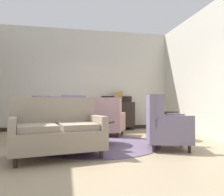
{
  "coord_description": "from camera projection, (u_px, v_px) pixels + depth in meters",
  "views": [
    {
      "loc": [
        -0.63,
        -4.45,
        0.88
      ],
      "look_at": [
        0.39,
        0.49,
        1.0
      ],
      "focal_mm": 35.67,
      "sensor_mm": 36.0,
      "label": 1
    }
  ],
  "objects": [
    {
      "name": "wall_right",
      "position": [
        201.0,
        73.0,
        6.0
      ],
      "size": [
        0.08,
        4.32,
        3.38
      ],
      "primitive_type": "cube",
      "color": "beige",
      "rests_on": "ground"
    },
    {
      "name": "ground",
      "position": [
        98.0,
        147.0,
        4.47
      ],
      "size": [
        8.63,
        8.63,
        0.0
      ],
      "primitive_type": "plane",
      "color": "#9E896B"
    },
    {
      "name": "wall_back",
      "position": [
        85.0,
        79.0,
        7.53
      ],
      "size": [
        6.0,
        0.08,
        3.38
      ],
      "primitive_type": "cube",
      "color": "beige",
      "rests_on": "ground"
    },
    {
      "name": "armchair_beside_settee",
      "position": [
        164.0,
        126.0,
        4.3
      ],
      "size": [
        0.97,
        0.98,
        1.04
      ],
      "rotation": [
        0.0,
        0.0,
        7.58
      ],
      "color": "slate",
      "rests_on": "ground"
    },
    {
      "name": "armchair_near_window",
      "position": [
        107.0,
        120.0,
        5.96
      ],
      "size": [
        1.09,
        1.08,
        1.03
      ],
      "rotation": [
        0.0,
        0.0,
        2.7
      ],
      "color": "tan",
      "rests_on": "ground"
    },
    {
      "name": "porcelain_vase",
      "position": [
        90.0,
        114.0,
        4.63
      ],
      "size": [
        0.16,
        0.16,
        0.36
      ],
      "color": "#4C7A66",
      "rests_on": "coffee_table"
    },
    {
      "name": "baseboard_back",
      "position": [
        85.0,
        128.0,
        7.43
      ],
      "size": [
        5.84,
        0.03,
        0.12
      ],
      "primitive_type": "cube",
      "color": "black",
      "rests_on": "ground"
    },
    {
      "name": "armchair_back_corner",
      "position": [
        41.0,
        123.0,
        5.09
      ],
      "size": [
        1.18,
        1.15,
        1.04
      ],
      "rotation": [
        0.0,
        0.0,
        4.03
      ],
      "color": "slate",
      "rests_on": "ground"
    },
    {
      "name": "gramophone",
      "position": [
        120.0,
        94.0,
        7.36
      ],
      "size": [
        0.5,
        0.55,
        0.52
      ],
      "color": "black",
      "rests_on": "sideboard"
    },
    {
      "name": "armchair_far_left",
      "position": [
        69.0,
        119.0,
        6.02
      ],
      "size": [
        1.01,
        1.05,
        1.09
      ],
      "rotation": [
        0.0,
        0.0,
        3.61
      ],
      "color": "slate",
      "rests_on": "ground"
    },
    {
      "name": "settee",
      "position": [
        57.0,
        132.0,
        3.67
      ],
      "size": [
        1.6,
        1.14,
        0.98
      ],
      "rotation": [
        0.0,
        0.0,
        0.2
      ],
      "color": "gray",
      "rests_on": "ground"
    },
    {
      "name": "coffee_table",
      "position": [
        91.0,
        125.0,
        4.68
      ],
      "size": [
        0.99,
        0.99,
        0.51
      ],
      "color": "black",
      "rests_on": "ground"
    },
    {
      "name": "side_table",
      "position": [
        166.0,
        122.0,
        5.41
      ],
      "size": [
        0.59,
        0.59,
        0.69
      ],
      "color": "black",
      "rests_on": "ground"
    },
    {
      "name": "area_rug",
      "position": [
        96.0,
        144.0,
        4.76
      ],
      "size": [
        2.73,
        2.73,
        0.01
      ],
      "primitive_type": "cylinder",
      "color": "#5B4C60",
      "rests_on": "ground"
    },
    {
      "name": "sideboard",
      "position": [
        118.0,
        114.0,
        7.42
      ],
      "size": [
        1.06,
        0.43,
        1.13
      ],
      "color": "black",
      "rests_on": "ground"
    }
  ]
}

